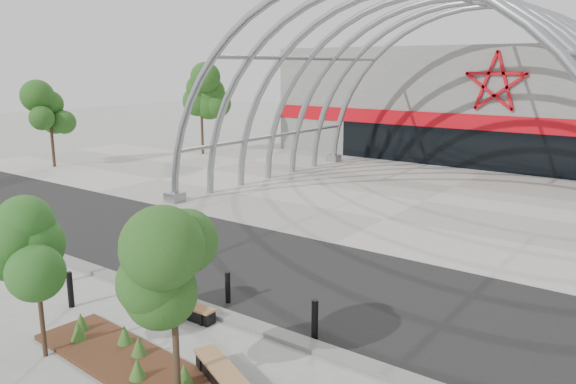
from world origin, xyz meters
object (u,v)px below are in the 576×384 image
object	(u,v)px
street_tree_1	(172,265)
bench_1	(224,380)
bench_0	(187,310)
street_tree_0	(35,256)
bollard_2	(179,301)

from	to	relation	value
street_tree_1	bench_1	world-z (taller)	street_tree_1
bench_0	bench_1	bearing A→B (deg)	-31.80
street_tree_0	bench_1	size ratio (longest dim) A/B	1.51
bench_0	bench_1	size ratio (longest dim) A/B	0.81
bench_0	street_tree_0	bearing A→B (deg)	-108.13
street_tree_0	bench_0	size ratio (longest dim) A/B	1.86
street_tree_1	bollard_2	world-z (taller)	street_tree_1
street_tree_0	street_tree_1	size ratio (longest dim) A/B	0.86
bench_1	street_tree_1	bearing A→B (deg)	-129.60
street_tree_1	bench_1	distance (m)	2.82
street_tree_1	bench_1	size ratio (longest dim) A/B	1.74
street_tree_1	bollard_2	size ratio (longest dim) A/B	3.63
bench_0	bollard_2	distance (m)	0.46
street_tree_0	bench_1	distance (m)	5.14
bench_1	bollard_2	distance (m)	3.67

